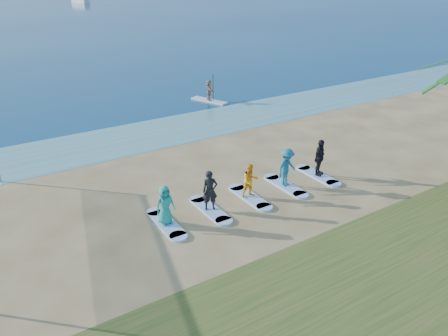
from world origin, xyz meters
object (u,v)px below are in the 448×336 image
boat_offshore_b (81,3)px  student_0 (165,205)px  student_4 (320,158)px  surfboard_2 (250,197)px  student_1 (210,191)px  paddleboard (209,101)px  student_2 (250,181)px  surfboard_1 (210,210)px  student_3 (287,167)px  paddleboarder (209,90)px  surfboard_3 (285,186)px  surfboard_0 (166,224)px  surfboard_4 (318,175)px

boat_offshore_b → student_0: 121.26m
boat_offshore_b → student_4: bearing=-116.1°
student_0 → surfboard_2: bearing=-3.4°
student_1 → paddleboard: bearing=80.1°
surfboard_2 → student_2: student_2 is taller
student_2 → student_1: bearing=-171.5°
surfboard_2 → student_4: (4.05, 0.00, 0.94)m
paddleboard → surfboard_1: (-8.27, -13.92, -0.01)m
student_0 → student_3: bearing=-3.4°
surfboard_1 → paddleboarder: bearing=59.3°
surfboard_3 → student_3: student_3 is taller
paddleboarder → surfboard_1: size_ratio=0.68×
student_3 → student_4: student_4 is taller
surfboard_0 → surfboard_4: 8.09m
surfboard_0 → student_4: 8.15m
paddleboard → surfboard_2: 15.26m
paddleboard → surfboard_2: size_ratio=1.36×
surfboard_3 → surfboard_4: size_ratio=1.00×
surfboard_0 → surfboard_1: 2.02m
surfboard_0 → surfboard_4: bearing=0.0°
paddleboarder → student_1: (-8.27, -13.92, 0.07)m
surfboard_2 → student_1: bearing=180.0°
surfboard_1 → student_4: (6.07, 0.00, 0.94)m
student_2 → student_4: bearing=8.5°
student_0 → student_2: bearing=-3.4°
student_0 → surfboard_3: size_ratio=0.73×
student_1 → surfboard_3: bearing=20.8°
surfboard_2 → surfboard_4: bearing=0.0°
surfboard_1 → student_4: student_4 is taller
boat_offshore_b → surfboard_0: 121.26m
student_0 → student_4: (8.09, 0.00, 0.09)m
boat_offshore_b → surfboard_4: (-22.19, -117.41, 0.04)m
student_3 → surfboard_4: student_3 is taller
student_4 → surfboard_3: bearing=155.6°
boat_offshore_b → surfboard_4: 119.49m
paddleboard → paddleboarder: 0.81m
student_2 → surfboard_3: 2.18m
student_0 → student_2: student_0 is taller
student_1 → surfboard_1: bearing=0.0°
boat_offshore_b → surfboard_1: boat_offshore_b is taller
surfboard_1 → student_2: 2.18m
paddleboarder → surfboard_1: bearing=166.9°
surfboard_2 → student_3: bearing=0.0°
paddleboarder → student_0: bearing=161.2°
student_1 → student_2: size_ratio=1.11×
student_1 → surfboard_2: 2.21m
student_2 → student_4: size_ratio=0.85×
student_3 → surfboard_4: (2.02, 0.00, -0.94)m
paddleboard → student_0: bearing=-147.3°
paddleboarder → student_4: size_ratio=0.83×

